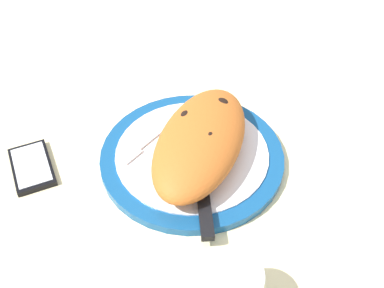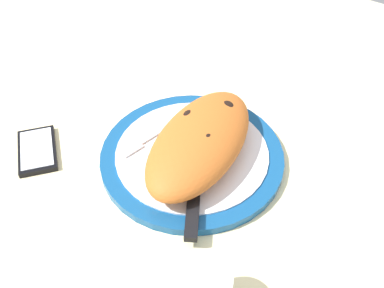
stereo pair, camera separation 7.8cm
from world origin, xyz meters
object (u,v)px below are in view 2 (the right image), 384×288
Objects in this scene: plate at (192,156)px; fork at (150,137)px; calzone at (200,142)px; knife at (194,199)px; smartphone at (37,150)px.

fork is (1.26, -8.26, 1.18)cm from plate.
fork is at bearing -81.35° from plate.
fork is (1.33, -9.83, -3.18)cm from calzone.
fork is 16.26cm from knife.
calzone reaches higher than fork.
fork is 20.36cm from smartphone.
fork is at bearing 127.94° from smartphone.
fork is at bearing -82.27° from calzone.
knife is at bearing 61.99° from fork.
calzone is 10.41cm from fork.
knife is at bearing 34.43° from plate.
knife is (8.89, 6.10, 1.46)cm from plate.
calzone is (-0.08, 1.56, 4.36)cm from plate.
plate is 2.09× the size of fork.
calzone is 29.68cm from smartphone.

